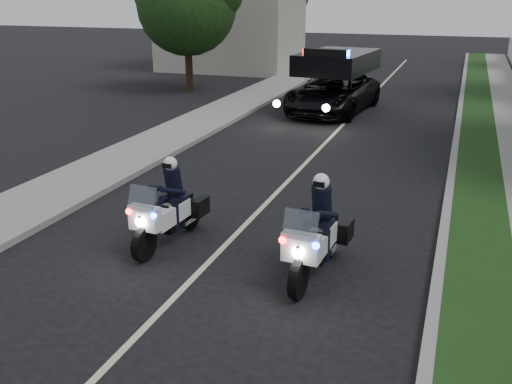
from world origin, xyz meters
The scene contains 14 objects.
ground centered at (0.00, 0.00, 0.00)m, with size 120.00×120.00×0.00m, color black.
curb_right centered at (4.10, 10.00, 0.07)m, with size 0.20×60.00×0.15m, color gray.
grass_verge centered at (4.80, 10.00, 0.08)m, with size 1.20×60.00×0.16m, color #193814.
curb_left centered at (-4.10, 10.00, 0.07)m, with size 0.20×60.00×0.15m, color gray.
sidewalk_left centered at (-5.20, 10.00, 0.08)m, with size 2.00×60.00×0.16m, color gray.
building_far centered at (-10.00, 26.00, 3.50)m, with size 8.00×6.00×7.00m, color #A8A396.
lane_marking centered at (0.00, 10.00, 0.00)m, with size 0.12×50.00×0.01m, color #BFB78C.
police_moto_left centered at (-1.10, 0.32, 0.00)m, with size 0.73×2.09×1.78m, color silver, non-canonical shape.
police_moto_right centered at (2.00, -0.04, 0.00)m, with size 0.76×2.19×1.86m, color silver, non-canonical shape.
police_suv centered at (-0.92, 14.58, 0.00)m, with size 2.72×5.87×2.86m, color black.
bicycle centered at (-2.72, 24.79, 0.00)m, with size 0.54×1.55×0.81m, color black.
cyclist centered at (-2.72, 24.79, 0.00)m, with size 0.55×0.37×1.53m, color black.
tree_left_near centered at (-8.83, 17.39, 0.00)m, with size 4.81×4.81×8.01m, color #1D4015, non-canonical shape.
tree_left_far centered at (-9.12, 30.29, 0.00)m, with size 6.28×6.28×10.46m, color black, non-canonical shape.
Camera 1 is at (4.17, -9.37, 4.86)m, focal length 41.24 mm.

